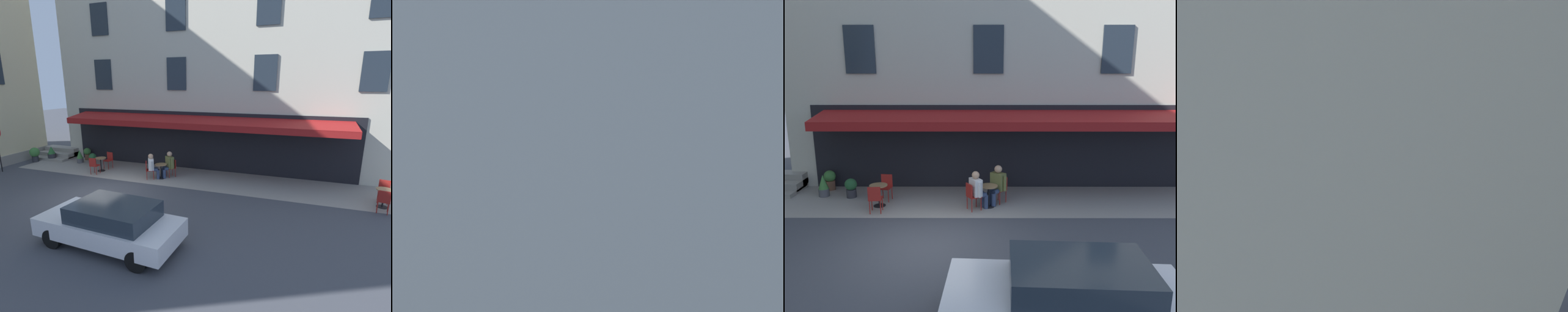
{
  "view_description": "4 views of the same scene",
  "coord_description": "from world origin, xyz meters",
  "views": [
    {
      "loc": [
        -7.85,
        9.73,
        4.71
      ],
      "look_at": [
        -3.22,
        -3.61,
        1.1
      ],
      "focal_mm": 26.21,
      "sensor_mm": 36.0,
      "label": 1
    },
    {
      "loc": [
        -14.99,
        -8.96,
        5.86
      ],
      "look_at": [
        -2.02,
        -3.61,
        1.18
      ],
      "focal_mm": 31.15,
      "sensor_mm": 36.0,
      "label": 2
    },
    {
      "loc": [
        -1.4,
        9.17,
        4.61
      ],
      "look_at": [
        -1.37,
        -3.87,
        1.5
      ],
      "focal_mm": 34.62,
      "sensor_mm": 36.0,
      "label": 3
    },
    {
      "loc": [
        6.85,
        -6.23,
        6.65
      ],
      "look_at": [
        -2.11,
        -3.34,
        1.28
      ],
      "focal_mm": 33.87,
      "sensor_mm": 36.0,
      "label": 4
    }
  ],
  "objects": [
    {
      "name": "sidewalk_cafe_terrace",
      "position": [
        -3.25,
        -3.4,
        0.0
      ],
      "size": [
        20.5,
        3.2,
        0.01
      ],
      "primitive_type": "cube",
      "color": "gray",
      "rests_on": "ground_plane"
    },
    {
      "name": "ground_plane",
      "position": [
        0.0,
        0.0,
        0.0
      ],
      "size": [
        70.0,
        70.0,
        0.0
      ],
      "primitive_type": "plane",
      "color": "#42444C"
    },
    {
      "name": "cafe_chair_red_near_door",
      "position": [
        -11.51,
        -3.03,
        0.55
      ],
      "size": [
        0.48,
        0.48,
        0.91
      ],
      "color": "maroon",
      "rests_on": "ground_plane"
    },
    {
      "name": "cafe_table_near_entrance",
      "position": [
        2.03,
        -2.83,
        0.49
      ],
      "size": [
        0.6,
        0.6,
        0.75
      ],
      "color": "black",
      "rests_on": "ground_plane"
    },
    {
      "name": "cafe_chair_red_back_row",
      "position": [
        1.94,
        -3.45,
        0.55
      ],
      "size": [
        0.45,
        0.45,
        0.91
      ],
      "color": "maroon",
      "rests_on": "ground_plane"
    },
    {
      "name": "seated_companion_in_white",
      "position": [
        -1.29,
        -2.57,
        0.7
      ],
      "size": [
        0.64,
        0.61,
        1.31
      ],
      "color": "navy",
      "rests_on": "ground_plane"
    },
    {
      "name": "cafe_table_streetside",
      "position": [
        -1.66,
        -2.77,
        0.49
      ],
      "size": [
        0.6,
        0.6,
        0.75
      ],
      "color": "black",
      "rests_on": "ground_plane"
    },
    {
      "name": "cafe_chair_red_kerbside",
      "position": [
        -11.22,
        -1.8,
        0.55
      ],
      "size": [
        0.48,
        0.48,
        0.91
      ],
      "color": "maroon",
      "rests_on": "ground_plane"
    },
    {
      "name": "cafe_chair_red_facing_street",
      "position": [
        -2.08,
        -3.24,
        0.55
      ],
      "size": [
        0.56,
        0.56,
        0.91
      ],
      "color": "maroon",
      "rests_on": "ground_plane"
    },
    {
      "name": "parked_car_white",
      "position": [
        -2.97,
        3.3,
        0.71
      ],
      "size": [
        4.39,
        2.03,
        1.33
      ],
      "color": "silver",
      "rests_on": "ground_plane"
    },
    {
      "name": "cafe_table_mid_terrace",
      "position": [
        -11.37,
        -2.42,
        0.49
      ],
      "size": [
        0.6,
        0.6,
        0.75
      ],
      "color": "black",
      "rests_on": "ground_plane"
    },
    {
      "name": "cafe_chair_red_by_window",
      "position": [
        1.98,
        -2.2,
        0.55
      ],
      "size": [
        0.43,
        0.43,
        0.91
      ],
      "color": "maroon",
      "rests_on": "ground_plane"
    },
    {
      "name": "seated_patron_in_olive",
      "position": [
        -1.93,
        -3.08,
        0.72
      ],
      "size": [
        0.66,
        0.67,
        1.35
      ],
      "color": "navy",
      "rests_on": "ground_plane"
    },
    {
      "name": "cafe_chair_red_corner_right",
      "position": [
        -1.1,
        -2.47,
        0.55
      ],
      "size": [
        0.54,
        0.54,
        0.91
      ],
      "color": "maroon",
      "rests_on": "ground_plane"
    }
  ]
}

